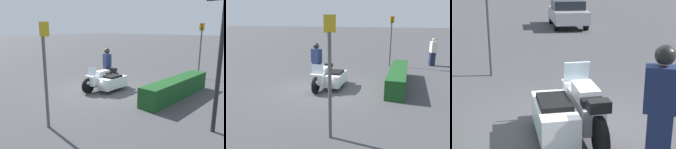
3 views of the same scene
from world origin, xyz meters
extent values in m
plane|color=#424244|center=(0.00, 0.00, 0.00)|extent=(160.00, 160.00, 0.00)
cylinder|color=black|center=(0.76, -0.20, 0.35)|extent=(0.71, 0.12, 0.70)
cylinder|color=black|center=(-1.07, -0.26, 0.35)|extent=(0.71, 0.12, 0.70)
cylinder|color=black|center=(-0.35, 0.35, 0.27)|extent=(0.55, 0.12, 0.55)
cube|color=#B7B7BC|center=(-0.16, -0.23, 0.47)|extent=(1.30, 0.43, 0.45)
cube|color=white|center=(-0.16, -0.23, 0.80)|extent=(0.72, 0.39, 0.24)
cube|color=black|center=(-0.45, -0.24, 0.78)|extent=(0.53, 0.38, 0.12)
cube|color=white|center=(0.57, -0.20, 0.56)|extent=(0.34, 0.53, 0.44)
cube|color=silver|center=(0.52, -0.20, 0.98)|extent=(0.13, 0.50, 0.40)
sphere|color=white|center=(0.80, -0.20, 0.49)|extent=(0.18, 0.18, 0.18)
cube|color=white|center=(-0.29, 0.35, 0.41)|extent=(1.47, 0.67, 0.50)
sphere|color=white|center=(0.33, 0.37, 0.44)|extent=(0.47, 0.48, 0.47)
cube|color=black|center=(-0.29, 0.35, 0.70)|extent=(0.82, 0.55, 0.09)
cube|color=black|center=(-0.95, -0.25, 0.85)|extent=(0.25, 0.35, 0.18)
cube|color=#192347|center=(-1.35, -1.06, 0.43)|extent=(0.42, 0.44, 0.86)
cube|color=#192347|center=(-1.35, -1.06, 1.20)|extent=(0.48, 0.58, 0.68)
sphere|color=tan|center=(-1.35, -1.06, 1.66)|extent=(0.23, 0.23, 0.23)
sphere|color=black|center=(-1.35, -1.06, 1.70)|extent=(0.29, 0.29, 0.29)
cube|color=#19471E|center=(-1.51, 2.95, 0.40)|extent=(4.59, 0.75, 0.80)
cylinder|color=#4C4C4C|center=(3.85, 1.56, 1.34)|extent=(0.09, 0.09, 2.69)
cube|color=#B79319|center=(3.79, 1.56, 2.89)|extent=(0.16, 0.27, 0.40)
sphere|color=#410707|center=(3.72, 1.55, 3.02)|extent=(0.11, 0.11, 0.11)
sphere|color=orange|center=(3.72, 1.55, 2.89)|extent=(0.11, 0.11, 0.11)
sphere|color=#07350F|center=(3.72, 1.55, 2.76)|extent=(0.11, 0.11, 0.11)
cylinder|color=#4C4C4C|center=(-5.78, 2.18, 1.39)|extent=(0.09, 0.09, 2.77)
cube|color=#B79319|center=(-5.73, 2.20, 2.97)|extent=(0.21, 0.29, 0.40)
sphere|color=red|center=(-5.66, 2.22, 3.10)|extent=(0.11, 0.11, 0.11)
sphere|color=#462D06|center=(-5.66, 2.22, 2.97)|extent=(0.11, 0.11, 0.11)
sphere|color=#07350F|center=(-5.66, 2.22, 2.84)|extent=(0.11, 0.11, 0.11)
cube|color=#191E38|center=(-6.80, 4.83, 0.44)|extent=(0.42, 0.38, 0.88)
cube|color=beige|center=(-6.80, 4.83, 1.24)|extent=(0.57, 0.42, 0.70)
sphere|color=tan|center=(-6.80, 4.83, 1.71)|extent=(0.24, 0.24, 0.24)
camera|label=1|loc=(6.98, 7.11, 2.92)|focal=35.00mm
camera|label=2|loc=(8.63, 3.34, 2.97)|focal=35.00mm
camera|label=3|loc=(-5.66, 1.07, 2.79)|focal=55.00mm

